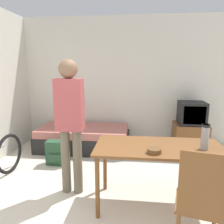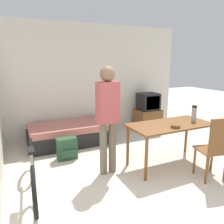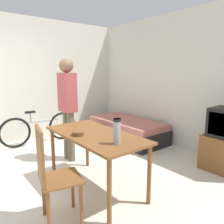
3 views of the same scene
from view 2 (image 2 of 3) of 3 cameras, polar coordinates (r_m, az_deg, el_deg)
ground_plane at (r=3.17m, az=15.40°, el=-22.50°), size 20.00×20.00×0.00m
wall_back at (r=5.50m, az=-6.27°, el=8.17°), size 5.01×0.06×2.70m
daybed at (r=5.03m, az=-10.69°, el=-5.58°), size 1.84×0.90×0.46m
tv at (r=5.94m, az=9.33°, el=-0.30°), size 0.63×0.51×1.00m
dining_table at (r=3.94m, az=14.93°, el=-4.24°), size 1.47×0.71×0.76m
wooden_chair at (r=3.69m, az=25.42°, el=-8.13°), size 0.48×0.48×1.03m
bicycle at (r=3.34m, az=-19.95°, el=-14.33°), size 0.15×1.65×0.73m
person_standing at (r=3.44m, az=-1.13°, el=-0.15°), size 0.34×0.24×1.76m
thermos_flask at (r=4.18m, az=20.66°, el=-0.21°), size 0.09×0.09×0.29m
mate_bowl at (r=3.71m, az=16.24°, el=-3.59°), size 0.15×0.15×0.05m
backpack at (r=4.27m, az=-11.70°, el=-9.35°), size 0.37×0.22×0.42m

